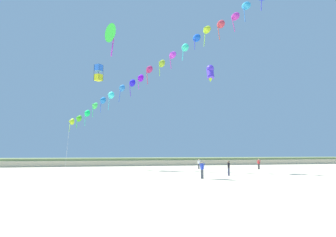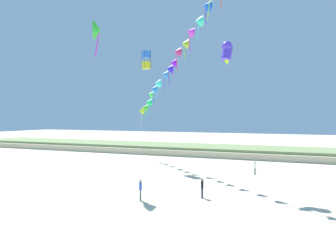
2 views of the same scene
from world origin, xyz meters
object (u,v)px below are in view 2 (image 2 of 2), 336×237
person_near_right (140,188)px  large_kite_mid_trail (97,30)px  large_kite_low_lead (146,60)px  large_kite_high_solo (227,52)px  person_mid_center (202,187)px  person_far_left (255,167)px

person_near_right → large_kite_mid_trail: (-8.15, 5.57, 14.56)m
large_kite_low_lead → large_kite_high_solo: 17.02m
person_mid_center → large_kite_mid_trail: large_kite_mid_trail is taller
large_kite_low_lead → large_kite_mid_trail: bearing=-85.3°
person_far_left → large_kite_low_lead: large_kite_low_lead is taller
large_kite_high_solo → person_far_left: bearing=81.2°
person_near_right → person_mid_center: person_near_right is taller
person_far_left → large_kite_low_lead: 20.34m
person_near_right → large_kite_high_solo: large_kite_high_solo is taller
large_kite_high_solo → large_kite_mid_trail: bearing=-167.0°
person_near_right → large_kite_low_lead: (-9.20, 18.24, 13.41)m
person_near_right → large_kite_low_lead: 24.44m
person_near_right → large_kite_low_lead: bearing=116.8°
person_near_right → large_kite_low_lead: size_ratio=0.68×
large_kite_low_lead → person_mid_center: bearing=-49.0°
person_mid_center → person_far_left: bearing=82.7°
large_kite_high_solo → large_kite_low_lead: bearing=145.0°
large_kite_low_lead → person_far_left: bearing=-7.6°
person_far_left → person_mid_center: bearing=-97.3°
person_mid_center → large_kite_mid_trail: size_ratio=0.43×
person_far_left → large_kite_high_solo: size_ratio=0.66×
person_mid_center → large_kite_high_solo: large_kite_high_solo is taller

